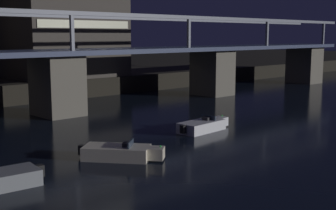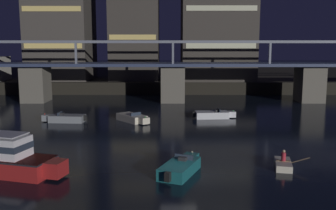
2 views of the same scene
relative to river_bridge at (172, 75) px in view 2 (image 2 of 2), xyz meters
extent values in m
plane|color=black|center=(0.00, -35.17, -4.08)|extent=(400.00, 400.00, 0.00)
cube|color=black|center=(0.00, 48.01, -2.98)|extent=(240.00, 80.00, 2.20)
cube|color=#605B51|center=(-21.25, 0.01, -1.30)|extent=(3.60, 4.40, 5.55)
cube|color=#605B51|center=(0.00, 0.01, -1.30)|extent=(3.60, 4.40, 5.55)
cube|color=#605B51|center=(21.25, 0.01, -1.30)|extent=(3.60, 4.40, 5.55)
cube|color=#2D3856|center=(0.00, 0.01, 1.70)|extent=(90.98, 6.40, 0.45)
cube|color=slate|center=(0.00, -2.89, 5.12)|extent=(90.98, 0.36, 0.36)
cube|color=slate|center=(0.00, 2.91, 5.12)|extent=(90.98, 0.36, 0.36)
cube|color=slate|center=(-14.16, -2.89, 3.52)|extent=(0.30, 0.30, 3.20)
cube|color=slate|center=(0.00, -2.89, 3.52)|extent=(0.30, 0.30, 3.20)
cube|color=slate|center=(14.16, -2.89, 3.52)|extent=(0.30, 0.30, 3.20)
cube|color=#F2D172|center=(-20.95, 8.97, 4.49)|extent=(10.23, 0.10, 0.90)
cube|color=#F2D172|center=(-20.95, 8.97, 10.86)|extent=(10.23, 0.10, 0.90)
cube|color=#F2D172|center=(-7.02, 9.98, 6.01)|extent=(8.30, 0.10, 0.90)
cube|color=beige|center=(8.49, 8.30, 4.51)|extent=(12.19, 0.10, 0.90)
cube|color=beige|center=(8.49, 8.30, 10.90)|extent=(12.19, 0.10, 0.90)
cube|color=maroon|center=(-8.14, -35.34, -3.40)|extent=(1.45, 1.67, 1.04)
cube|color=white|center=(-11.94, -34.27, -2.18)|extent=(3.65, 2.89, 1.40)
cube|color=#283342|center=(-11.94, -34.27, -2.13)|extent=(3.70, 2.94, 0.44)
cube|color=silver|center=(-11.94, -34.27, -1.33)|extent=(3.28, 2.60, 0.08)
cube|color=gray|center=(-12.29, -16.25, -3.68)|extent=(4.06, 2.15, 0.80)
cube|color=gray|center=(-14.68, -16.03, -3.63)|extent=(0.99, 1.07, 0.70)
cube|color=#283342|center=(-13.14, -16.17, -3.10)|extent=(0.22, 1.35, 0.36)
cube|color=#262628|center=(-12.89, -16.19, -3.16)|extent=(0.45, 0.59, 0.24)
cube|color=black|center=(-10.14, -16.44, -3.58)|extent=(0.39, 0.39, 0.60)
sphere|color=red|center=(-14.93, -16.01, -3.20)|extent=(0.12, 0.12, 0.12)
cube|color=silver|center=(4.56, -13.90, -3.68)|extent=(4.04, 2.10, 0.80)
cube|color=silver|center=(6.96, -13.71, -3.63)|extent=(0.98, 1.06, 0.70)
cube|color=#283342|center=(5.41, -13.83, -3.10)|extent=(0.21, 1.35, 0.36)
cube|color=#262628|center=(5.16, -13.85, -3.16)|extent=(0.44, 0.59, 0.24)
cube|color=black|center=(2.41, -14.07, -3.58)|extent=(0.39, 0.39, 0.60)
sphere|color=#33D84C|center=(7.21, -13.69, -3.20)|extent=(0.12, 0.12, 0.12)
cube|color=#196066|center=(0.07, -34.49, -3.68)|extent=(3.14, 4.30, 0.80)
cube|color=#196066|center=(0.98, -32.26, -3.63)|extent=(1.26, 1.21, 0.70)
cube|color=#283342|center=(0.39, -33.70, -3.10)|extent=(1.29, 0.60, 0.36)
cube|color=#262628|center=(0.30, -33.93, -3.16)|extent=(0.67, 0.58, 0.24)
cube|color=black|center=(-0.74, -36.48, -3.58)|extent=(0.47, 0.47, 0.60)
sphere|color=beige|center=(1.07, -32.03, -3.20)|extent=(0.12, 0.12, 0.12)
cube|color=beige|center=(-4.92, -15.87, -3.68)|extent=(3.87, 4.16, 0.80)
cube|color=beige|center=(-3.39, -17.73, -3.63)|extent=(1.34, 1.32, 0.70)
cube|color=#283342|center=(-4.38, -16.53, -3.10)|extent=(1.11, 0.93, 0.36)
cube|color=#262628|center=(-4.54, -16.34, -3.16)|extent=(0.69, 0.66, 0.24)
cube|color=black|center=(-6.29, -14.21, -3.58)|extent=(0.51, 0.51, 0.60)
sphere|color=#33D84C|center=(-3.24, -17.92, -3.20)|extent=(0.12, 0.12, 0.12)
cube|color=beige|center=(7.57, -33.06, -3.84)|extent=(1.62, 2.77, 0.48)
cube|color=#7F6647|center=(7.57, -33.06, -3.57)|extent=(1.01, 0.40, 0.06)
cylinder|color=#B22633|center=(7.55, -33.15, -3.24)|extent=(0.32, 0.32, 0.60)
sphere|color=tan|center=(7.55, -33.15, -2.83)|extent=(0.22, 0.22, 0.22)
cylinder|color=olive|center=(8.60, -33.27, -3.50)|extent=(1.50, 0.36, 0.59)
camera|label=1|loc=(-20.34, -37.22, 3.26)|focal=48.20mm
camera|label=2|loc=(-0.72, -60.08, 4.69)|focal=41.63mm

